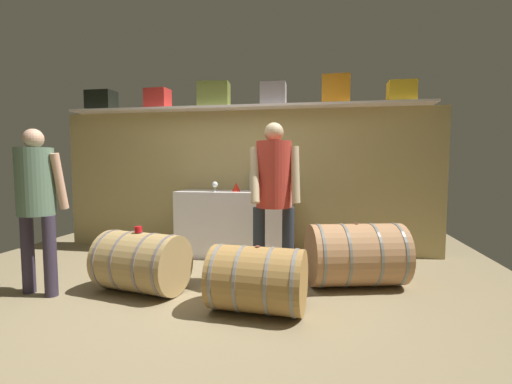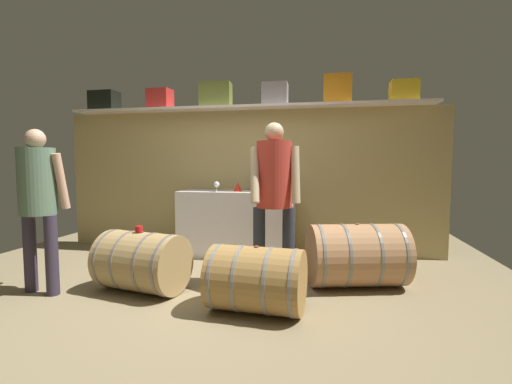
# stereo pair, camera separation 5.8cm
# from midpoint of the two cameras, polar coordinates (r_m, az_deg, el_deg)

# --- Properties ---
(ground_plane) EXTENTS (6.57, 7.20, 0.02)m
(ground_plane) POSITION_cam_midpoint_polar(r_m,az_deg,el_deg) (3.95, -7.03, -14.18)
(ground_plane) COLOR #837353
(back_wall_panel) EXTENTS (5.37, 0.10, 1.99)m
(back_wall_panel) POSITION_cam_midpoint_polar(r_m,az_deg,el_deg) (5.20, -2.26, 1.66)
(back_wall_panel) COLOR tan
(back_wall_panel) RESTS_ON ground
(high_shelf_board) EXTENTS (4.94, 0.40, 0.03)m
(high_shelf_board) POSITION_cam_midpoint_polar(r_m,az_deg,el_deg) (5.10, -2.67, 12.98)
(high_shelf_board) COLOR silver
(high_shelf_board) RESTS_ON back_wall_panel
(toolcase_black) EXTENTS (0.39, 0.27, 0.28)m
(toolcase_black) POSITION_cam_midpoint_polar(r_m,az_deg,el_deg) (5.93, -23.22, 12.94)
(toolcase_black) COLOR black
(toolcase_black) RESTS_ON high_shelf_board
(toolcase_red) EXTENTS (0.34, 0.26, 0.28)m
(toolcase_red) POSITION_cam_midpoint_polar(r_m,az_deg,el_deg) (5.51, -15.38, 13.81)
(toolcase_red) COLOR red
(toolcase_red) RESTS_ON high_shelf_board
(toolcase_olive) EXTENTS (0.44, 0.28, 0.34)m
(toolcase_olive) POSITION_cam_midpoint_polar(r_m,az_deg,el_deg) (5.23, -6.91, 14.79)
(toolcase_olive) COLOR olive
(toolcase_olive) RESTS_ON high_shelf_board
(toolcase_grey) EXTENTS (0.34, 0.25, 0.30)m
(toolcase_grey) POSITION_cam_midpoint_polar(r_m,az_deg,el_deg) (5.05, 2.39, 14.96)
(toolcase_grey) COLOR gray
(toolcase_grey) RESTS_ON high_shelf_board
(toolcase_orange) EXTENTS (0.36, 0.30, 0.36)m
(toolcase_orange) POSITION_cam_midpoint_polar(r_m,az_deg,el_deg) (5.01, 12.03, 15.30)
(toolcase_orange) COLOR orange
(toolcase_orange) RESTS_ON high_shelf_board
(toolcase_yellow) EXTENTS (0.33, 0.29, 0.26)m
(toolcase_yellow) POSITION_cam_midpoint_polar(r_m,az_deg,el_deg) (5.09, 21.42, 14.33)
(toolcase_yellow) COLOR yellow
(toolcase_yellow) RESTS_ON high_shelf_board
(work_cabinet) EXTENTS (1.54, 0.53, 0.88)m
(work_cabinet) POSITION_cam_midpoint_polar(r_m,az_deg,el_deg) (4.96, -3.61, -4.93)
(work_cabinet) COLOR white
(work_cabinet) RESTS_ON ground
(wine_bottle_clear) EXTENTS (0.07, 0.07, 0.32)m
(wine_bottle_clear) POSITION_cam_midpoint_polar(r_m,az_deg,el_deg) (5.03, -1.00, 1.90)
(wine_bottle_clear) COLOR #B5BDBC
(wine_bottle_clear) RESTS_ON work_cabinet
(wine_glass) EXTENTS (0.07, 0.07, 0.13)m
(wine_glass) POSITION_cam_midpoint_polar(r_m,az_deg,el_deg) (4.81, -6.75, 1.12)
(wine_glass) COLOR white
(wine_glass) RESTS_ON work_cabinet
(red_funnel) EXTENTS (0.11, 0.11, 0.12)m
(red_funnel) POSITION_cam_midpoint_polar(r_m,az_deg,el_deg) (4.84, -3.44, 0.80)
(red_funnel) COLOR red
(red_funnel) RESTS_ON work_cabinet
(wine_barrel_near) EXTENTS (0.91, 0.73, 0.59)m
(wine_barrel_near) POSITION_cam_midpoint_polar(r_m,az_deg,el_deg) (3.80, -17.82, -10.36)
(wine_barrel_near) COLOR #A38451
(wine_barrel_near) RESTS_ON ground
(wine_barrel_far) EXTENTS (0.83, 0.61, 0.56)m
(wine_barrel_far) POSITION_cam_midpoint_polar(r_m,az_deg,el_deg) (3.16, -0.30, -13.46)
(wine_barrel_far) COLOR #9F763E
(wine_barrel_far) RESTS_ON ground
(wine_barrel_flank) EXTENTS (1.07, 0.84, 0.65)m
(wine_barrel_flank) POSITION_cam_midpoint_polar(r_m,az_deg,el_deg) (3.92, 14.91, -9.41)
(wine_barrel_flank) COLOR #AB7B51
(wine_barrel_flank) RESTS_ON ground
(tasting_cup) EXTENTS (0.07, 0.07, 0.06)m
(tasting_cup) POSITION_cam_midpoint_polar(r_m,az_deg,el_deg) (3.74, -18.29, -5.55)
(tasting_cup) COLOR red
(tasting_cup) RESTS_ON wine_barrel_near
(winemaker_pouring) EXTENTS (0.49, 0.42, 1.57)m
(winemaker_pouring) POSITION_cam_midpoint_polar(r_m,az_deg,el_deg) (4.02, -31.38, -0.25)
(winemaker_pouring) COLOR #322A3B
(winemaker_pouring) RESTS_ON ground
(visitor_tasting) EXTENTS (0.53, 0.47, 1.66)m
(visitor_tasting) POSITION_cam_midpoint_polar(r_m,az_deg,el_deg) (3.68, 2.34, 0.83)
(visitor_tasting) COLOR #2A313F
(visitor_tasting) RESTS_ON ground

